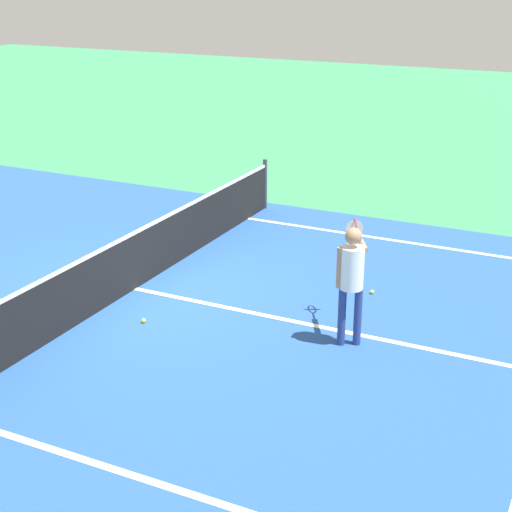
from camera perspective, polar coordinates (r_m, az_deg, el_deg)
The scene contains 7 objects.
ground_plane at distance 12.78m, azimuth -8.84°, elevation -2.39°, with size 60.00×60.00×0.00m, color #337F51.
court_surface_inbounds at distance 12.78m, azimuth -8.84°, elevation -2.38°, with size 10.62×24.40×0.00m, color #234C93.
line_center_service at distance 11.39m, azimuth 4.62°, elevation -5.16°, with size 0.10×6.40×0.01m, color white.
net at distance 12.60m, azimuth -8.96°, elevation -0.32°, with size 9.93×0.09×1.07m.
player_near at distance 10.53m, azimuth 7.02°, elevation -1.18°, with size 1.18×0.58×1.70m.
tennis_ball_near_net at distance 11.58m, azimuth -8.23°, elevation -4.71°, with size 0.07×0.07×0.07m, color #CCE033.
tennis_ball_mid_court at distance 12.57m, azimuth 8.49°, elevation -2.62°, with size 0.07×0.07×0.07m, color #CCE033.
Camera 1 is at (-9.58, -6.85, 4.96)m, focal length 54.66 mm.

